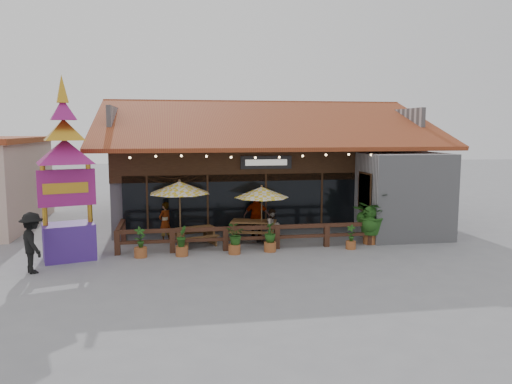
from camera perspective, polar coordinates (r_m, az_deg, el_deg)
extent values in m
plane|color=gray|center=(20.08, 3.51, -6.07)|extent=(100.00, 100.00, 0.00)
cube|color=#9C9CA0|center=(26.54, 0.12, 1.57)|extent=(14.00, 10.00, 4.00)
cube|color=#3B2312|center=(21.21, -1.56, 3.40)|extent=(11.00, 0.16, 1.60)
cube|color=black|center=(21.37, -1.54, -1.16)|extent=(10.00, 0.12, 2.40)
cube|color=#FFD172|center=(21.57, -1.61, -1.08)|extent=(9.80, 0.05, 2.20)
cube|color=#9C9CA0|center=(22.12, 16.52, -0.38)|extent=(3.50, 2.70, 3.60)
cube|color=red|center=(21.23, 12.32, -0.02)|extent=(0.06, 1.20, 1.50)
cube|color=#3B2312|center=(21.23, 12.30, -0.02)|extent=(0.04, 1.34, 1.64)
cube|color=brown|center=(22.97, 1.61, 7.94)|extent=(15.50, 7.05, 2.37)
cube|color=brown|center=(29.87, -1.02, 7.77)|extent=(15.50, 7.05, 2.37)
cube|color=brown|center=(26.45, 0.13, 10.27)|extent=(15.50, 0.30, 0.12)
cube|color=#9C9CA0|center=(26.16, -15.29, 7.16)|extent=(0.20, 9.00, 1.80)
cube|color=#9C9CA0|center=(28.44, 14.28, 7.18)|extent=(0.20, 9.00, 1.80)
cube|color=black|center=(21.25, 1.16, 3.41)|extent=(2.20, 0.10, 0.55)
cube|color=silver|center=(21.19, 1.19, 3.40)|extent=(1.80, 0.02, 0.25)
cube|color=#3B2312|center=(21.15, -12.32, -1.41)|extent=(0.08, 0.08, 2.40)
cube|color=#3B2312|center=(21.17, -5.55, -1.27)|extent=(0.08, 0.08, 2.40)
cube|color=#3B2312|center=(21.49, 1.12, -1.11)|extent=(0.08, 0.08, 2.40)
cube|color=#3B2312|center=(22.09, 7.51, -0.94)|extent=(0.08, 0.08, 2.40)
sphere|color=#EABE81|center=(19.21, -14.22, 3.83)|extent=(0.09, 0.09, 0.09)
sphere|color=#EABE81|center=(19.15, -11.38, 4.02)|extent=(0.09, 0.09, 0.09)
sphere|color=#EABE81|center=(19.14, -8.54, 4.11)|extent=(0.09, 0.09, 0.09)
sphere|color=#EABE81|center=(19.19, -5.69, 4.07)|extent=(0.09, 0.09, 0.09)
sphere|color=#EABE81|center=(19.28, -2.86, 3.99)|extent=(0.09, 0.09, 0.09)
sphere|color=#EABE81|center=(19.41, -0.07, 3.94)|extent=(0.09, 0.09, 0.09)
sphere|color=#EABE81|center=(19.59, 2.68, 3.99)|extent=(0.09, 0.09, 0.09)
sphere|color=#EABE81|center=(19.81, 5.37, 4.12)|extent=(0.09, 0.09, 0.09)
sphere|color=#EABE81|center=(20.08, 8.00, 4.23)|extent=(0.09, 0.09, 0.09)
sphere|color=#EABE81|center=(20.38, 10.56, 4.25)|extent=(0.09, 0.09, 0.09)
sphere|color=#EABE81|center=(20.73, 13.03, 4.15)|extent=(0.09, 0.09, 0.09)
cube|color=#452518|center=(19.11, -15.57, -5.63)|extent=(0.20, 0.20, 0.90)
cube|color=#452518|center=(19.00, -9.54, -5.54)|extent=(0.20, 0.20, 0.90)
cube|color=#452518|center=(19.10, -3.50, -5.38)|extent=(0.20, 0.20, 0.90)
cube|color=#452518|center=(19.40, 2.41, -5.17)|extent=(0.20, 0.20, 0.90)
cube|color=#452518|center=(19.91, 8.07, -4.92)|extent=(0.20, 0.20, 0.90)
cube|color=#452518|center=(20.52, 12.88, -4.67)|extent=(0.20, 0.20, 0.90)
cube|color=#452518|center=(19.13, -0.82, -4.13)|extent=(9.80, 0.16, 0.14)
cube|color=#452518|center=(19.21, -0.82, -5.30)|extent=(9.80, 0.12, 0.12)
cube|color=#452518|center=(20.24, -15.25, -3.75)|extent=(0.16, 2.50, 0.14)
cube|color=#452518|center=(21.44, -14.91, -4.22)|extent=(0.20, 0.20, 0.90)
cylinder|color=brown|center=(20.20, -8.67, -2.49)|extent=(0.06, 0.06, 2.47)
cone|color=yellow|center=(20.05, -8.73, 0.53)|extent=(3.25, 3.25, 0.48)
sphere|color=brown|center=(20.02, -8.74, 1.29)|extent=(0.11, 0.11, 0.11)
cylinder|color=black|center=(20.44, -8.60, -5.81)|extent=(0.47, 0.47, 0.06)
cylinder|color=brown|center=(20.31, 0.64, -2.71)|extent=(0.06, 0.06, 2.22)
cone|color=yellow|center=(20.17, 0.65, -0.01)|extent=(2.48, 2.48, 0.43)
sphere|color=brown|center=(20.14, 0.65, 0.67)|extent=(0.10, 0.10, 0.10)
cylinder|color=black|center=(20.52, 0.64, -5.68)|extent=(0.42, 0.42, 0.06)
cube|color=brown|center=(20.05, -6.88, -4.12)|extent=(1.63, 1.16, 0.06)
cube|color=brown|center=(19.89, -8.60, -5.26)|extent=(0.29, 0.64, 0.69)
cube|color=brown|center=(20.38, -5.17, -4.90)|extent=(0.29, 0.64, 0.69)
cube|color=brown|center=(19.65, -6.29, -5.18)|extent=(1.48, 0.75, 0.05)
cube|color=brown|center=(20.57, -7.42, -4.63)|extent=(1.48, 0.75, 0.05)
cube|color=brown|center=(20.51, -0.28, -3.38)|extent=(1.98, 1.35, 0.07)
cube|color=brown|center=(20.72, -2.46, -4.46)|extent=(0.32, 0.78, 0.84)
cube|color=brown|center=(20.50, 1.92, -4.58)|extent=(0.32, 0.78, 0.84)
cube|color=brown|center=(19.97, -0.53, -4.66)|extent=(1.83, 0.84, 0.06)
cube|color=brown|center=(21.18, -0.04, -3.98)|extent=(1.83, 0.84, 0.06)
cube|color=#482588|center=(19.01, -20.57, -5.31)|extent=(2.00, 1.72, 1.28)
cube|color=#981C6F|center=(18.70, -20.83, 0.46)|extent=(1.92, 0.80, 1.28)
cube|color=#C18922|center=(18.55, -20.92, 0.41)|extent=(1.44, 0.46, 0.37)
cylinder|color=#C18922|center=(18.89, -23.02, -0.23)|extent=(0.17, 0.17, 2.14)
cylinder|color=#C18922|center=(18.59, -18.54, -0.14)|extent=(0.17, 0.17, 2.14)
pyramid|color=#981C6F|center=(18.59, -21.06, 5.70)|extent=(3.19, 3.19, 0.85)
pyramid|color=#C18922|center=(18.59, -21.16, 7.84)|extent=(2.26, 2.26, 0.75)
pyramid|color=#981C6F|center=(18.62, -21.26, 9.98)|extent=(1.46, 1.46, 0.75)
pyramid|color=#C18922|center=(18.68, -21.37, 12.43)|extent=(0.66, 0.66, 0.96)
cylinder|color=#965229|center=(20.76, 12.90, -5.23)|extent=(0.55, 0.55, 0.40)
imported|color=#235217|center=(20.56, 12.98, -2.43)|extent=(1.95, 1.97, 1.66)
sphere|color=#235217|center=(20.58, 13.41, -3.31)|extent=(0.55, 0.55, 0.55)
sphere|color=#235217|center=(20.66, 12.55, -2.73)|extent=(0.48, 0.48, 0.48)
imported|color=#3B2312|center=(20.69, -10.36, -3.41)|extent=(0.72, 0.71, 1.67)
imported|color=#3B2312|center=(20.12, 1.92, -3.95)|extent=(0.88, 0.83, 1.43)
imported|color=#3B2312|center=(21.20, 0.07, -2.77)|extent=(1.17, 0.67, 1.87)
imported|color=black|center=(17.59, -24.21, -5.32)|extent=(1.26, 1.47, 1.98)
cylinder|color=#965229|center=(18.62, -13.05, -6.73)|extent=(0.46, 0.46, 0.37)
imported|color=#235217|center=(18.50, -13.10, -5.04)|extent=(0.48, 0.42, 0.76)
cylinder|color=#965229|center=(18.53, -8.47, -6.70)|extent=(0.45, 0.45, 0.36)
imported|color=#235217|center=(18.41, -8.51, -5.02)|extent=(0.43, 0.49, 0.75)
cylinder|color=#965229|center=(18.63, -2.48, -6.55)|extent=(0.45, 0.45, 0.36)
imported|color=#235217|center=(18.51, -2.49, -4.89)|extent=(0.84, 0.79, 0.74)
cylinder|color=#965229|center=(18.98, 1.61, -6.28)|extent=(0.46, 0.46, 0.37)
imported|color=#235217|center=(18.85, 1.62, -4.62)|extent=(0.60, 0.60, 0.76)
cylinder|color=#965229|center=(19.72, 10.77, -5.97)|extent=(0.39, 0.39, 0.31)
imported|color=#235217|center=(19.62, 10.81, -4.62)|extent=(0.41, 0.39, 0.64)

